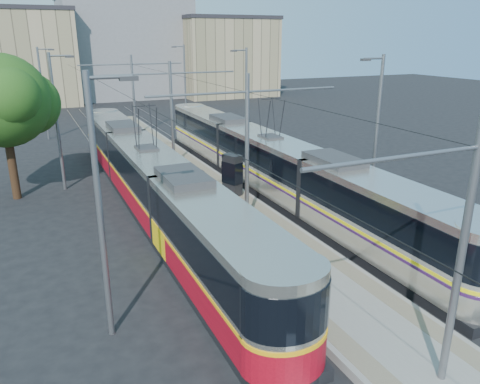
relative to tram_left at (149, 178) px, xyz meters
name	(u,v)px	position (x,y,z in m)	size (l,w,h in m)	color
ground	(347,310)	(3.60, -12.58, -1.71)	(160.00, 160.00, 0.00)	black
platform	(188,177)	(3.60, 4.42, -1.56)	(4.00, 50.00, 0.30)	gray
tactile_strip_left	(166,177)	(2.15, 4.42, -1.40)	(0.70, 50.00, 0.01)	gray
tactile_strip_right	(209,172)	(5.05, 4.42, -1.40)	(0.70, 50.00, 0.01)	gray
rails	(188,179)	(3.60, 4.42, -1.69)	(8.71, 70.00, 0.03)	gray
tram_left	(149,178)	(0.00, 0.00, 0.00)	(2.43, 30.89, 5.50)	black
tram_right	(270,162)	(7.20, -0.14, 0.15)	(2.43, 31.16, 5.50)	black
catenary	(201,116)	(3.60, 1.58, 2.82)	(9.20, 70.00, 7.00)	slate
street_lamps	(168,106)	(3.60, 8.42, 2.48)	(15.18, 38.22, 8.00)	slate
shelter	(232,174)	(4.59, -0.58, -0.18)	(0.99, 1.22, 2.34)	black
tree	(9,102)	(-6.22, 5.02, 3.74)	(5.55, 5.13, 8.06)	#382314
building_left	(11,57)	(-6.40, 47.42, 4.53)	(16.32, 12.24, 12.46)	tan
building_centre	(125,47)	(9.60, 51.42, 5.59)	(18.36, 14.28, 14.58)	gray
building_right	(226,57)	(23.60, 45.42, 4.18)	(14.28, 10.20, 11.76)	tan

